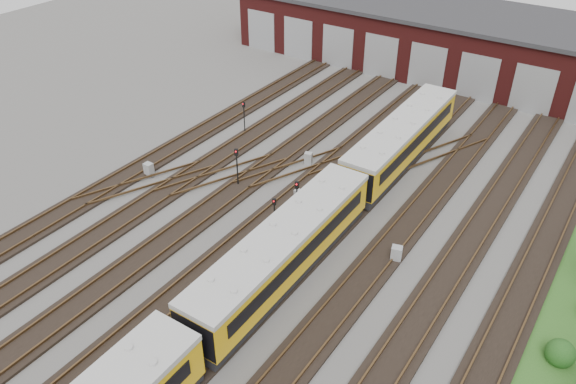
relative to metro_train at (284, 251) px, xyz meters
The scene contains 14 objects.
ground 4.45m from the metro_train, 120.08° to the right, with size 120.00×120.00×0.00m, color #4B4946.
track_network 4.04m from the metro_train, 127.11° to the right, with size 30.40×70.00×0.33m.
maintenance_shed 36.60m from the metro_train, 93.15° to the left, with size 51.00×12.50×6.35m.
metro_train is the anchor object (origin of this frame).
signal_mast_0 18.42m from the metro_train, 134.84° to the left, with size 0.23×0.22×2.84m.
signal_mast_1 10.34m from the metro_train, 143.29° to the left, with size 0.30×0.29×3.10m.
signal_mast_2 5.20m from the metro_train, 115.15° to the left, with size 0.28×0.27×3.36m.
signal_mast_3 3.88m from the metro_train, 133.11° to the left, with size 0.25×0.24×2.94m.
relay_cabinet_0 15.21m from the metro_train, 166.32° to the left, with size 0.63×0.52×1.05m, color #95989A.
relay_cabinet_1 13.15m from the metro_train, 116.03° to the left, with size 0.58×0.48×0.96m, color #95989A.
relay_cabinet_2 2.54m from the metro_train, 143.80° to the left, with size 0.63×0.53×1.06m, color #95989A.
relay_cabinet_3 8.07m from the metro_train, 117.04° to the left, with size 0.52×0.43×0.86m, color #95989A.
relay_cabinet_4 7.09m from the metro_train, 45.96° to the left, with size 0.64×0.53×1.07m, color #95989A.
bush_0 15.01m from the metro_train, 10.09° to the left, with size 1.45×1.45×1.45m, color #124113.
Camera 1 is at (15.97, -16.79, 22.50)m, focal length 35.00 mm.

